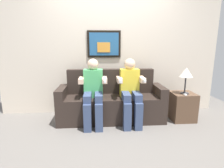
# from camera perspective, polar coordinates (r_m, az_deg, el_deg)

# --- Properties ---
(ground_plane) EXTENTS (5.54, 5.54, 0.00)m
(ground_plane) POSITION_cam_1_polar(r_m,az_deg,el_deg) (3.07, 0.21, -13.48)
(ground_plane) COLOR #66605B
(back_wall_assembly) EXTENTS (4.26, 0.10, 2.60)m
(back_wall_assembly) POSITION_cam_1_polar(r_m,az_deg,el_deg) (3.52, -0.79, 11.79)
(back_wall_assembly) COLOR beige
(back_wall_assembly) RESTS_ON ground_plane
(couch) EXTENTS (1.86, 0.58, 0.90)m
(couch) POSITION_cam_1_polar(r_m,az_deg,el_deg) (3.25, -0.23, -6.01)
(couch) COLOR #2D231E
(couch) RESTS_ON ground_plane
(person_on_left) EXTENTS (0.46, 0.56, 1.11)m
(person_on_left) POSITION_cam_1_polar(r_m,az_deg,el_deg) (3.00, -5.98, -1.82)
(person_on_left) COLOR #4CB266
(person_on_left) RESTS_ON ground_plane
(person_on_right) EXTENTS (0.46, 0.56, 1.11)m
(person_on_right) POSITION_cam_1_polar(r_m,az_deg,el_deg) (3.05, 5.88, -1.60)
(person_on_right) COLOR yellow
(person_on_right) RESTS_ON ground_plane
(side_table_right) EXTENTS (0.40, 0.40, 0.50)m
(side_table_right) POSITION_cam_1_polar(r_m,az_deg,el_deg) (3.50, 21.46, -6.63)
(side_table_right) COLOR brown
(side_table_right) RESTS_ON ground_plane
(table_lamp) EXTENTS (0.22, 0.22, 0.46)m
(table_lamp) POSITION_cam_1_polar(r_m,az_deg,el_deg) (3.31, 22.54, 3.10)
(table_lamp) COLOR #333338
(table_lamp) RESTS_ON side_table_right
(spare_remote_on_table) EXTENTS (0.04, 0.13, 0.02)m
(spare_remote_on_table) POSITION_cam_1_polar(r_m,az_deg,el_deg) (3.31, 22.05, -3.03)
(spare_remote_on_table) COLOR white
(spare_remote_on_table) RESTS_ON side_table_right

